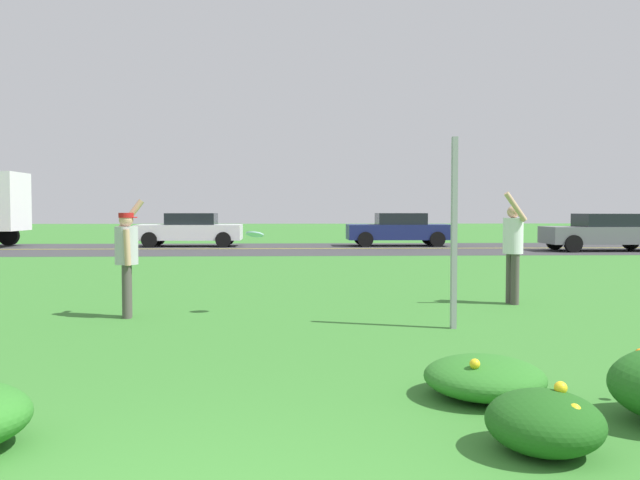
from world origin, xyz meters
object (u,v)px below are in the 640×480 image
object	(u,v)px
person_catcher_white_shirt	(513,245)
frisbee_pale_blue	(255,234)
car_navy_center_left	(399,229)
car_white_center_right	(190,229)
sign_post_near_path	(454,233)
person_thrower_red_cap_gray_shirt	(127,253)
car_gray_leftmost	(604,232)

from	to	relation	value
person_catcher_white_shirt	frisbee_pale_blue	world-z (taller)	person_catcher_white_shirt
frisbee_pale_blue	car_navy_center_left	xyz separation A→B (m)	(5.29, 19.15, -0.50)
car_navy_center_left	car_white_center_right	world-z (taller)	same
frisbee_pale_blue	sign_post_near_path	bearing A→B (deg)	-26.13
person_catcher_white_shirt	car_white_center_right	world-z (taller)	person_catcher_white_shirt
sign_post_near_path	person_thrower_red_cap_gray_shirt	xyz separation A→B (m)	(-4.66, 1.13, -0.34)
person_thrower_red_cap_gray_shirt	car_white_center_right	xyz separation A→B (m)	(-1.96, 19.39, -0.22)
car_navy_center_left	sign_post_near_path	bearing A→B (deg)	-97.03
person_thrower_red_cap_gray_shirt	car_white_center_right	world-z (taller)	person_thrower_red_cap_gray_shirt
car_navy_center_left	person_catcher_white_shirt	bearing A→B (deg)	-92.99
car_white_center_right	car_navy_center_left	bearing A→B (deg)	0.00
car_gray_leftmost	car_white_center_right	world-z (taller)	same
sign_post_near_path	person_catcher_white_shirt	world-z (taller)	sign_post_near_path
person_catcher_white_shirt	car_navy_center_left	bearing A→B (deg)	87.01
car_white_center_right	sign_post_near_path	bearing A→B (deg)	-72.11
car_gray_leftmost	car_white_center_right	distance (m)	16.98
sign_post_near_path	car_gray_leftmost	bearing A→B (deg)	59.19
person_thrower_red_cap_gray_shirt	frisbee_pale_blue	distance (m)	1.93
frisbee_pale_blue	car_white_center_right	world-z (taller)	car_white_center_right
car_navy_center_left	frisbee_pale_blue	bearing A→B (deg)	-105.45
sign_post_near_path	car_white_center_right	world-z (taller)	sign_post_near_path
sign_post_near_path	car_white_center_right	bearing A→B (deg)	107.89
sign_post_near_path	frisbee_pale_blue	size ratio (longest dim) A/B	9.14
person_catcher_white_shirt	frisbee_pale_blue	size ratio (longest dim) A/B	6.75
person_thrower_red_cap_gray_shirt	car_white_center_right	distance (m)	19.49
sign_post_near_path	person_thrower_red_cap_gray_shirt	distance (m)	4.81
person_thrower_red_cap_gray_shirt	car_gray_leftmost	bearing A→B (deg)	46.75
person_catcher_white_shirt	car_navy_center_left	distance (m)	18.23
person_catcher_white_shirt	car_white_center_right	xyz separation A→B (m)	(-8.20, 18.20, -0.28)
sign_post_near_path	person_thrower_red_cap_gray_shirt	world-z (taller)	sign_post_near_path
frisbee_pale_blue	person_catcher_white_shirt	bearing A→B (deg)	12.34
sign_post_near_path	car_white_center_right	distance (m)	21.56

